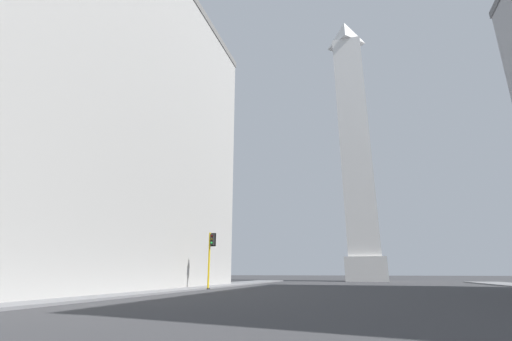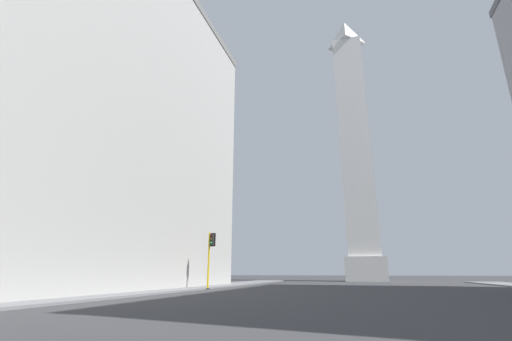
# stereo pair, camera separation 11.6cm
# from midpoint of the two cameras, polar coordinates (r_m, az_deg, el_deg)

# --- Properties ---
(sidewalk_left) EXTENTS (5.00, 79.01, 0.15)m
(sidewalk_left) POSITION_cam_midpoint_polar(r_m,az_deg,el_deg) (31.67, -16.86, -18.65)
(sidewalk_left) COLOR slate
(sidewalk_left) RESTS_ON ground_plane
(building_left) EXTENTS (19.80, 38.33, 34.03)m
(building_left) POSITION_cam_midpoint_polar(r_m,az_deg,el_deg) (40.26, -27.23, 7.92)
(building_left) COLOR #B2AFAA
(building_left) RESTS_ON ground_plane
(obelisk) EXTENTS (7.27, 7.27, 56.78)m
(obelisk) POSITION_cam_midpoint_polar(r_m,az_deg,el_deg) (73.43, 16.07, 4.58)
(obelisk) COLOR silver
(obelisk) RESTS_ON ground_plane
(traffic_light_mid_left) EXTENTS (0.79, 0.52, 5.43)m
(traffic_light_mid_left) POSITION_cam_midpoint_polar(r_m,az_deg,el_deg) (35.21, -7.66, -13.20)
(traffic_light_mid_left) COLOR yellow
(traffic_light_mid_left) RESTS_ON ground_plane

